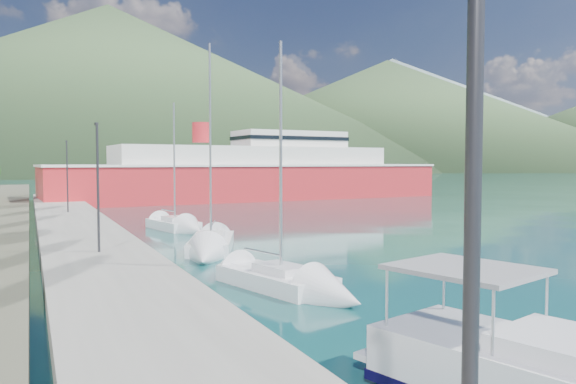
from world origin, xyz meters
name	(u,v)px	position (x,y,z in m)	size (l,w,h in m)	color
ground	(89,185)	(0.00, 120.00, 0.00)	(1400.00, 1400.00, 0.00)	#11494A
quay	(81,235)	(-9.00, 26.00, 0.40)	(5.00, 88.00, 0.80)	gray
hills_far	(175,98)	(138.59, 618.73, 77.39)	(1480.00, 900.00, 180.00)	gray
hills_near	(201,99)	(98.04, 372.50, 49.18)	(1010.00, 520.00, 115.00)	#3B5632
lamp_posts	(99,182)	(-9.00, 15.34, 4.08)	(0.15, 48.18, 6.06)	#2D2D33
sailboat_near	(305,288)	(-2.60, 6.86, 0.29)	(3.99, 7.65, 10.54)	silver
sailboat_mid	(208,250)	(-3.26, 17.14, 0.30)	(5.33, 8.93, 12.52)	silver
sailboat_far	(183,227)	(-1.85, 28.13, 0.29)	(3.62, 7.30, 10.28)	silver
ferry	(255,175)	(16.06, 59.39, 3.26)	(54.53, 14.55, 10.72)	red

